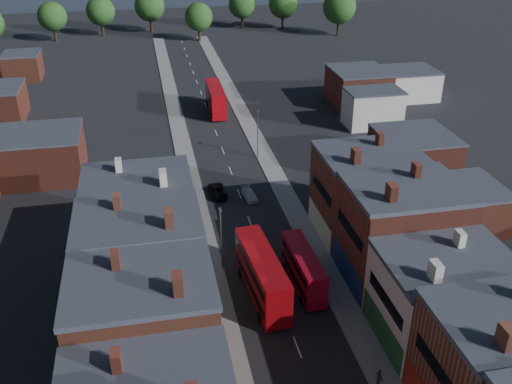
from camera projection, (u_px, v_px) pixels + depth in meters
name	position (u px, v px, depth m)	size (l,w,h in m)	color
pavement_west	(193.00, 192.00, 82.99)	(3.00, 200.00, 0.12)	gray
pavement_east	(280.00, 184.00, 85.29)	(3.00, 200.00, 0.12)	gray
lamp_post_2	(221.00, 235.00, 63.72)	(0.25, 0.70, 8.12)	slate
lamp_post_3	(258.00, 131.00, 91.55)	(0.25, 0.70, 8.12)	slate
bus_0	(262.00, 275.00, 60.32)	(3.78, 12.41, 5.28)	#A2090F
bus_1	(303.00, 268.00, 62.32)	(2.76, 9.93, 4.26)	#AA091F
bus_2	(216.00, 99.00, 111.73)	(3.28, 12.19, 5.24)	#A6070D
car_2	(218.00, 191.00, 81.75)	(2.21, 4.78, 1.33)	black
car_3	(250.00, 195.00, 81.00)	(1.65, 4.07, 1.18)	silver
ped_3	(379.00, 378.00, 50.01)	(1.00, 0.46, 1.71)	#4F4A44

